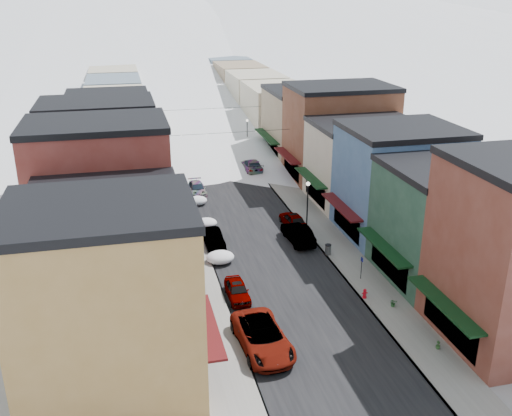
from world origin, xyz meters
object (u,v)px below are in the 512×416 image
trash_can (328,249)px  streetlamp_near (308,199)px  car_white_suv (262,337)px  car_silver_sedan (237,290)px  car_green_sedan (298,234)px  car_dark_hatch (213,238)px  fire_hydrant (365,294)px

trash_can → streetlamp_near: 6.55m
car_white_suv → car_silver_sedan: size_ratio=1.63×
car_white_suv → car_silver_sedan: bearing=88.4°
trash_can → car_green_sedan: bearing=116.0°
car_dark_hatch → fire_hydrant: size_ratio=5.69×
trash_can → fire_hydrant: bearing=-89.4°
car_green_sedan → trash_can: bearing=113.1°
car_dark_hatch → streetlamp_near: bearing=4.7°
car_white_suv → fire_hydrant: (9.09, 4.39, -0.40)m
car_dark_hatch → trash_can: bearing=-29.7°
car_green_sedan → trash_can: size_ratio=5.44×
car_white_suv → streetlamp_near: streetlamp_near is taller
car_green_sedan → car_dark_hatch: bearing=-11.2°
car_white_suv → streetlamp_near: 20.49m
car_green_sedan → car_white_suv: bearing=62.1°
car_white_suv → car_green_sedan: car_white_suv is taller
car_white_suv → car_dark_hatch: bearing=87.8°
car_green_sedan → streetlamp_near: (1.70, 2.55, 2.34)m
trash_can → streetlamp_near: streetlamp_near is taller
streetlamp_near → trash_can: bearing=-90.0°
car_green_sedan → trash_can: (1.70, -3.48, -0.21)m
fire_hydrant → trash_can: 7.84m
fire_hydrant → trash_can: size_ratio=0.80×
car_green_sedan → streetlamp_near: size_ratio=1.06×
car_green_sedan → trash_can: car_green_sedan is taller
car_silver_sedan → car_dark_hatch: car_dark_hatch is taller
car_dark_hatch → car_green_sedan: car_green_sedan is taller
streetlamp_near → car_silver_sedan: bearing=-129.1°
car_green_sedan → fire_hydrant: 11.47m
car_green_sedan → car_silver_sedan: bearing=46.6°
car_dark_hatch → streetlamp_near: 9.92m
car_white_suv → streetlamp_near: size_ratio=1.34×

